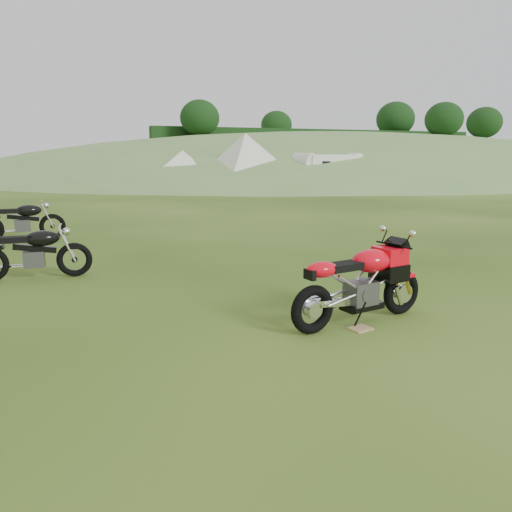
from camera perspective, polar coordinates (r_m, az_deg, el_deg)
name	(u,v)px	position (r m, az deg, el deg)	size (l,w,h in m)	color
ground	(279,302)	(6.62, 2.62, -5.30)	(120.00, 120.00, 0.00)	#22420E
hillside	(326,172)	(52.99, 7.96, 9.48)	(80.00, 64.00, 8.00)	#5F8B46
hedgerow	(326,172)	(52.99, 7.96, 9.48)	(36.00, 1.20, 8.60)	#153411
sport_motorcycle	(360,278)	(5.81, 11.84, -2.44)	(1.80, 0.45, 1.08)	red
plywood_board	(360,329)	(5.75, 11.83, -8.12)	(0.24, 0.19, 0.02)	tan
vintage_moto_a	(32,251)	(8.44, -24.21, 0.50)	(1.69, 0.39, 0.89)	black
vintage_moto_d	(21,220)	(12.34, -25.25, 3.75)	(1.78, 0.41, 0.94)	black
tent_mid	(183,168)	(28.28, -8.35, 9.96)	(2.63, 2.63, 2.28)	white
tent_right	(246,162)	(27.93, -1.19, 10.64)	(3.29, 3.29, 2.85)	silver
caravan	(328,171)	(28.48, 8.20, 9.59)	(4.05, 1.81, 1.90)	white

